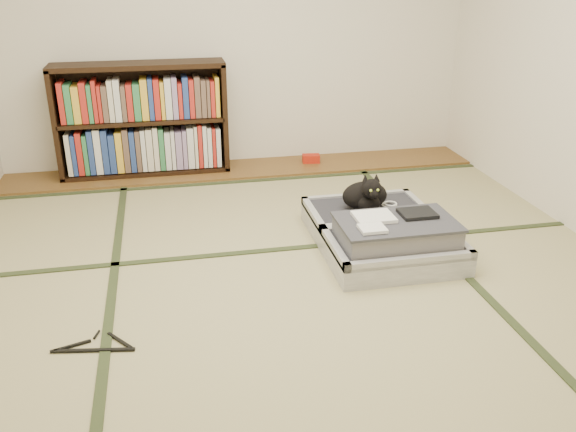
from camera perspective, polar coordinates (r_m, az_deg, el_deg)
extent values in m
plane|color=tan|center=(3.50, 0.37, -6.04)|extent=(4.50, 4.50, 0.00)
cube|color=brown|center=(5.31, -4.17, 4.42)|extent=(4.00, 0.50, 0.02)
cube|color=#B51F0E|center=(5.43, 2.17, 5.40)|extent=(0.16, 0.11, 0.07)
plane|color=silver|center=(5.30, -4.95, 17.56)|extent=(4.00, 0.00, 4.00)
cube|color=#2D381E|center=(3.46, -16.20, -7.39)|extent=(0.05, 4.50, 0.01)
cube|color=#2D381E|center=(3.81, 15.27, -4.28)|extent=(0.05, 4.50, 0.01)
cube|color=#2D381E|center=(3.85, -0.88, -3.15)|extent=(4.00, 0.05, 0.01)
cube|color=#2D381E|center=(5.03, -3.70, 3.29)|extent=(4.00, 0.05, 0.01)
cube|color=black|center=(5.27, -20.79, 8.07)|extent=(0.04, 0.31, 0.89)
cube|color=black|center=(5.23, -6.04, 9.33)|extent=(0.04, 0.31, 0.89)
cube|color=black|center=(5.33, -13.02, 4.19)|extent=(1.38, 0.31, 0.04)
cube|color=black|center=(5.12, -13.92, 13.53)|extent=(1.38, 0.31, 0.04)
cube|color=black|center=(5.21, -13.45, 8.75)|extent=(1.32, 0.31, 0.03)
cube|color=black|center=(5.35, -13.44, 9.15)|extent=(1.38, 0.02, 0.89)
cube|color=gray|center=(5.25, -13.24, 6.39)|extent=(1.24, 0.22, 0.37)
cube|color=gray|center=(5.15, -13.65, 10.74)|extent=(1.24, 0.22, 0.33)
cube|color=silver|center=(3.70, 9.94, -3.52)|extent=(0.79, 0.52, 0.14)
cube|color=#2B2B32|center=(3.68, 9.98, -3.03)|extent=(0.70, 0.44, 0.10)
cube|color=silver|center=(3.47, 11.45, -4.17)|extent=(0.79, 0.04, 0.05)
cube|color=silver|center=(3.87, 8.75, -1.00)|extent=(0.79, 0.04, 0.05)
cube|color=silver|center=(3.55, 4.42, -3.06)|extent=(0.04, 0.52, 0.05)
cube|color=silver|center=(3.81, 15.24, -1.96)|extent=(0.04, 0.52, 0.05)
cube|color=silver|center=(4.14, 7.36, -0.36)|extent=(0.79, 0.52, 0.14)
cube|color=#2B2B32|center=(4.13, 7.39, 0.09)|extent=(0.70, 0.44, 0.10)
cube|color=silver|center=(3.91, 8.54, -0.75)|extent=(0.79, 0.04, 0.05)
cube|color=silver|center=(4.33, 6.40, 1.78)|extent=(0.79, 0.04, 0.05)
cube|color=silver|center=(4.01, 2.38, 0.17)|extent=(0.04, 0.52, 0.05)
cube|color=silver|center=(4.25, 12.17, 0.96)|extent=(0.04, 0.52, 0.05)
cylinder|color=black|center=(3.89, 8.65, -0.80)|extent=(0.71, 0.03, 0.03)
cube|color=gray|center=(3.64, 10.08, -1.68)|extent=(0.67, 0.41, 0.14)
cube|color=#3D3E46|center=(3.61, 10.17, -0.55)|extent=(0.69, 0.43, 0.02)
cube|color=white|center=(3.61, 8.03, -0.08)|extent=(0.23, 0.19, 0.02)
cube|color=black|center=(3.70, 12.01, 0.26)|extent=(0.21, 0.17, 0.02)
cube|color=white|center=(3.45, 7.90, -1.17)|extent=(0.15, 0.13, 0.02)
cube|color=white|center=(3.41, 7.84, -5.65)|extent=(0.06, 0.01, 0.04)
cube|color=white|center=(3.46, 9.80, -5.62)|extent=(0.05, 0.01, 0.04)
cube|color=orange|center=(3.60, 15.29, -4.73)|extent=(0.05, 0.01, 0.04)
cube|color=#197F33|center=(3.56, 14.27, -4.58)|extent=(0.04, 0.01, 0.03)
ellipsoid|color=black|center=(4.08, 7.19, 1.92)|extent=(0.30, 0.20, 0.19)
ellipsoid|color=black|center=(4.01, 7.57, 1.18)|extent=(0.15, 0.11, 0.11)
ellipsoid|color=black|center=(3.94, 7.81, 2.57)|extent=(0.13, 0.12, 0.12)
sphere|color=black|center=(3.90, 8.04, 2.02)|extent=(0.06, 0.06, 0.06)
cone|color=black|center=(3.92, 7.24, 3.50)|extent=(0.05, 0.06, 0.06)
cone|color=black|center=(3.95, 8.28, 3.57)|extent=(0.05, 0.06, 0.06)
sphere|color=#A5BF33|center=(3.88, 7.76, 2.37)|extent=(0.02, 0.02, 0.02)
sphere|color=#A5BF33|center=(3.89, 8.40, 2.41)|extent=(0.02, 0.02, 0.02)
cylinder|color=black|center=(4.22, 8.09, 1.61)|extent=(0.19, 0.11, 0.03)
torus|color=white|center=(4.17, 9.45, 1.00)|extent=(0.11, 0.11, 0.01)
torus|color=white|center=(4.16, 9.56, 1.14)|extent=(0.09, 0.09, 0.01)
cube|color=black|center=(3.06, -17.66, -11.88)|extent=(0.37, 0.08, 0.01)
cube|color=black|center=(3.12, -19.67, -11.40)|extent=(0.18, 0.07, 0.01)
cube|color=black|center=(3.09, -15.46, -11.17)|extent=(0.13, 0.16, 0.01)
cylinder|color=black|center=(3.16, -17.47, -10.53)|extent=(0.03, 0.07, 0.01)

